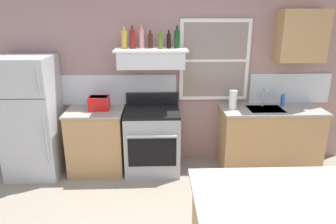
% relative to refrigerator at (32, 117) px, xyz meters
% --- Properties ---
extents(back_wall, '(5.40, 0.11, 2.70)m').
position_rel_refrigerator_xyz_m(back_wall, '(1.93, 0.39, 0.52)').
color(back_wall, gray).
rests_on(back_wall, ground_plane).
extents(refrigerator, '(0.70, 0.72, 1.67)m').
position_rel_refrigerator_xyz_m(refrigerator, '(0.00, 0.00, 0.00)').
color(refrigerator, '#B7BABC').
rests_on(refrigerator, ground_plane).
extents(counter_left_of_stove, '(0.79, 0.63, 0.91)m').
position_rel_refrigerator_xyz_m(counter_left_of_stove, '(0.85, 0.06, -0.38)').
color(counter_left_of_stove, tan).
rests_on(counter_left_of_stove, ground_plane).
extents(toaster, '(0.30, 0.20, 0.19)m').
position_rel_refrigerator_xyz_m(toaster, '(0.92, 0.08, 0.17)').
color(toaster, red).
rests_on(toaster, counter_left_of_stove).
extents(stove_range, '(0.76, 0.69, 1.09)m').
position_rel_refrigerator_xyz_m(stove_range, '(1.65, 0.02, -0.37)').
color(stove_range, '#9EA0A5').
rests_on(stove_range, ground_plane).
extents(range_hood_shelf, '(0.96, 0.52, 0.24)m').
position_rel_refrigerator_xyz_m(range_hood_shelf, '(1.65, 0.12, 0.79)').
color(range_hood_shelf, silver).
extents(bottle_champagne_gold_foil, '(0.08, 0.08, 0.29)m').
position_rel_refrigerator_xyz_m(bottle_champagne_gold_foil, '(1.30, 0.11, 1.03)').
color(bottle_champagne_gold_foil, '#B29333').
rests_on(bottle_champagne_gold_foil, range_hood_shelf).
extents(bottle_red_label_wine, '(0.07, 0.07, 0.30)m').
position_rel_refrigerator_xyz_m(bottle_red_label_wine, '(1.41, 0.12, 1.04)').
color(bottle_red_label_wine, maroon).
rests_on(bottle_red_label_wine, range_hood_shelf).
extents(bottle_rose_pink, '(0.07, 0.07, 0.30)m').
position_rel_refrigerator_xyz_m(bottle_rose_pink, '(1.52, 0.17, 1.04)').
color(bottle_rose_pink, '#C67F84').
rests_on(bottle_rose_pink, range_hood_shelf).
extents(bottle_brown_stout, '(0.06, 0.06, 0.24)m').
position_rel_refrigerator_xyz_m(bottle_brown_stout, '(1.64, 0.16, 1.01)').
color(bottle_brown_stout, '#381E0F').
rests_on(bottle_brown_stout, range_hood_shelf).
extents(bottle_olive_oil_square, '(0.06, 0.06, 0.24)m').
position_rel_refrigerator_xyz_m(bottle_olive_oil_square, '(1.77, 0.08, 1.01)').
color(bottle_olive_oil_square, '#4C601E').
rests_on(bottle_olive_oil_square, range_hood_shelf).
extents(bottle_balsamic_dark, '(0.06, 0.06, 0.24)m').
position_rel_refrigerator_xyz_m(bottle_balsamic_dark, '(1.89, 0.14, 1.01)').
color(bottle_balsamic_dark, black).
rests_on(bottle_balsamic_dark, range_hood_shelf).
extents(bottle_dark_green_wine, '(0.07, 0.07, 0.29)m').
position_rel_refrigerator_xyz_m(bottle_dark_green_wine, '(2.00, 0.15, 1.04)').
color(bottle_dark_green_wine, '#143819').
rests_on(bottle_dark_green_wine, range_hood_shelf).
extents(counter_right_with_sink, '(1.43, 0.63, 0.91)m').
position_rel_refrigerator_xyz_m(counter_right_with_sink, '(3.35, 0.06, -0.38)').
color(counter_right_with_sink, tan).
rests_on(counter_right_with_sink, ground_plane).
extents(sink_faucet, '(0.03, 0.17, 0.28)m').
position_rel_refrigerator_xyz_m(sink_faucet, '(3.25, 0.16, 0.25)').
color(sink_faucet, silver).
rests_on(sink_faucet, counter_right_with_sink).
extents(paper_towel_roll, '(0.11, 0.11, 0.27)m').
position_rel_refrigerator_xyz_m(paper_towel_roll, '(2.78, 0.06, 0.21)').
color(paper_towel_roll, white).
rests_on(paper_towel_roll, counter_right_with_sink).
extents(dish_soap_bottle, '(0.06, 0.06, 0.18)m').
position_rel_refrigerator_xyz_m(dish_soap_bottle, '(3.53, 0.16, 0.17)').
color(dish_soap_bottle, blue).
rests_on(dish_soap_bottle, counter_right_with_sink).
extents(upper_cabinet_right, '(0.64, 0.32, 0.70)m').
position_rel_refrigerator_xyz_m(upper_cabinet_right, '(3.70, 0.20, 1.07)').
color(upper_cabinet_right, tan).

